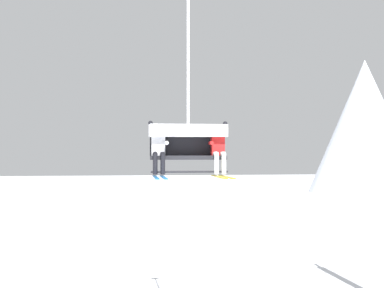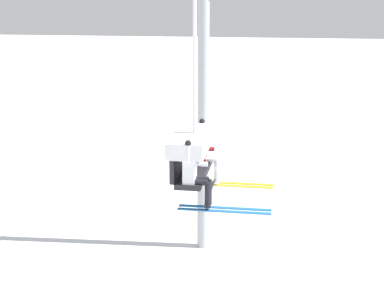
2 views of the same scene
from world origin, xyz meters
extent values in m
cone|color=silver|center=(30.08, 46.63, 8.61)|extent=(14.45, 14.45, 17.22)
cube|color=#232328|center=(1.56, -0.80, 4.86)|extent=(1.83, 0.48, 0.10)
cube|color=#232328|center=(1.56, -0.52, 5.13)|extent=(1.83, 0.08, 0.45)
cube|color=silver|center=(1.56, -0.74, 5.51)|extent=(1.86, 0.68, 0.30)
cylinder|color=black|center=(1.56, -1.12, 4.53)|extent=(1.83, 0.04, 0.04)
cylinder|color=silver|center=(1.56, -0.80, 7.37)|extent=(0.07, 0.07, 3.42)
cube|color=silver|center=(0.84, -0.82, 5.17)|extent=(0.32, 0.22, 0.52)
sphere|color=silver|center=(0.84, -0.82, 5.53)|extent=(0.22, 0.22, 0.22)
ellipsoid|color=black|center=(0.84, -0.92, 5.53)|extent=(0.17, 0.04, 0.08)
cylinder|color=black|center=(0.75, -0.99, 4.95)|extent=(0.11, 0.34, 0.11)
cylinder|color=black|center=(0.93, -0.99, 4.95)|extent=(0.11, 0.34, 0.11)
cylinder|color=black|center=(0.75, -1.16, 4.71)|extent=(0.11, 0.11, 0.48)
cylinder|color=black|center=(0.93, -1.16, 4.71)|extent=(0.11, 0.11, 0.48)
cube|color=#1E6BB2|center=(0.75, -1.46, 4.42)|extent=(0.09, 1.70, 0.02)
cube|color=#1E6BB2|center=(0.93, -1.46, 4.42)|extent=(0.09, 1.70, 0.02)
cylinder|color=silver|center=(0.65, -0.82, 5.52)|extent=(0.09, 0.09, 0.30)
sphere|color=black|center=(0.65, -0.82, 5.69)|extent=(0.11, 0.11, 0.11)
cylinder|color=silver|center=(1.03, -0.97, 5.21)|extent=(0.09, 0.30, 0.09)
cube|color=red|center=(2.28, -0.82, 5.17)|extent=(0.32, 0.22, 0.52)
sphere|color=#284C93|center=(2.28, -0.82, 5.53)|extent=(0.22, 0.22, 0.22)
ellipsoid|color=black|center=(2.28, -0.92, 5.53)|extent=(0.17, 0.04, 0.08)
cylinder|color=silver|center=(2.20, -0.99, 4.95)|extent=(0.11, 0.34, 0.11)
cylinder|color=silver|center=(2.37, -0.99, 4.95)|extent=(0.11, 0.34, 0.11)
cylinder|color=silver|center=(2.20, -1.16, 4.71)|extent=(0.11, 0.11, 0.48)
cylinder|color=silver|center=(2.37, -1.16, 4.71)|extent=(0.11, 0.11, 0.48)
cube|color=gold|center=(2.20, -1.46, 4.42)|extent=(0.09, 1.70, 0.02)
cube|color=gold|center=(2.37, -1.46, 4.42)|extent=(0.09, 1.70, 0.02)
cylinder|color=red|center=(2.10, -0.97, 5.21)|extent=(0.09, 0.30, 0.09)
cylinder|color=red|center=(2.47, -0.82, 5.52)|extent=(0.09, 0.09, 0.30)
sphere|color=black|center=(2.47, -0.82, 5.69)|extent=(0.11, 0.11, 0.11)
camera|label=1|loc=(0.25, -12.35, 4.94)|focal=45.00mm
camera|label=2|loc=(-9.17, -2.39, 8.27)|focal=55.00mm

